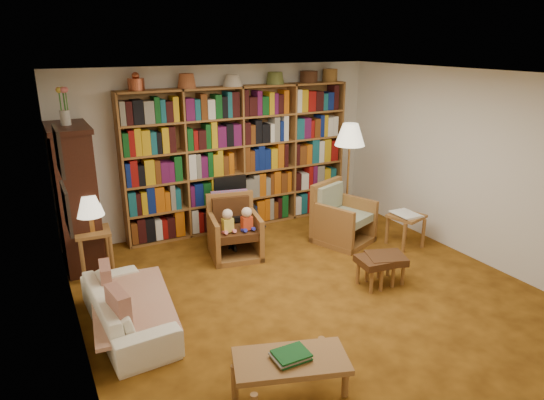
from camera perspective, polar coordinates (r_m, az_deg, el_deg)
floor at (r=5.90m, az=4.12°, el=-10.58°), size 5.00×5.00×0.00m
ceiling at (r=5.17m, az=4.77°, el=14.43°), size 5.00×5.00×0.00m
wall_back at (r=7.57m, az=-5.61°, el=6.08°), size 5.00×0.00×5.00m
wall_front at (r=3.69m, az=25.56°, el=-9.30°), size 5.00×0.00×5.00m
wall_left at (r=4.66m, az=-22.76°, el=-3.20°), size 0.00×5.00×5.00m
wall_right at (r=7.01m, az=22.12°, el=3.82°), size 0.00×5.00×5.00m
bookshelf at (r=7.51m, az=-3.68°, el=5.41°), size 3.60×0.30×2.42m
curio_cabinet at (r=6.67m, az=-22.08°, el=0.46°), size 0.50×0.95×2.40m
framed_pictures at (r=4.84m, az=-23.40°, el=2.16°), size 0.03×0.52×0.97m
sofa at (r=5.30m, az=-16.66°, el=-12.10°), size 1.62×0.71×0.46m
sofa_throw at (r=5.27m, az=-16.19°, el=-11.36°), size 0.92×1.52×0.04m
cushion_left at (r=5.49m, az=-18.95°, el=-8.64°), size 0.15×0.36×0.35m
cushion_right at (r=4.87m, az=-17.58°, el=-12.08°), size 0.18×0.40×0.38m
side_table_lamp at (r=6.47m, az=-20.23°, el=-4.65°), size 0.45×0.45×0.60m
table_lamp at (r=6.31m, az=-20.70°, el=-0.73°), size 0.34×0.34×0.46m
armchair_leather at (r=6.71m, az=-4.67°, el=-3.57°), size 0.79×0.82×0.85m
armchair_sage at (r=7.23m, az=8.00°, el=-2.18°), size 0.96×0.96×0.88m
wheelchair at (r=7.05m, az=-4.43°, el=-1.64°), size 0.56×0.78×0.98m
floor_lamp at (r=7.29m, az=9.15°, el=7.08°), size 0.45×0.45×1.68m
side_table_papers at (r=7.20m, az=15.49°, el=-2.28°), size 0.54×0.54×0.50m
footstool_a at (r=5.99m, az=12.17°, el=-7.24°), size 0.47×0.42×0.37m
footstool_b at (r=6.07m, az=13.25°, el=-6.92°), size 0.54×0.50×0.38m
coffee_table at (r=4.17m, az=2.21°, el=-18.68°), size 1.03×0.73×0.44m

